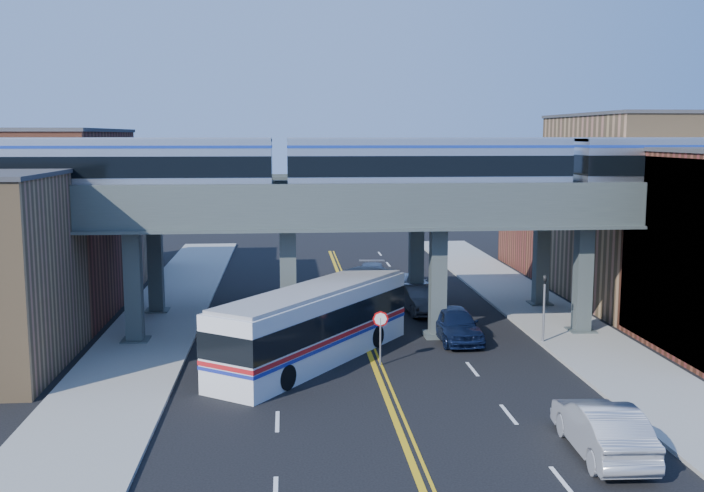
{
  "coord_description": "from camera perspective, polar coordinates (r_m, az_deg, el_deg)",
  "views": [
    {
      "loc": [
        -4.1,
        -32.72,
        10.81
      ],
      "look_at": [
        -0.83,
        5.51,
        5.37
      ],
      "focal_mm": 40.0,
      "sensor_mm": 36.0,
      "label": 1
    }
  ],
  "objects": [
    {
      "name": "ground",
      "position": [
        34.71,
        2.18,
        -10.09
      ],
      "size": [
        120.0,
        120.0,
        0.0
      ],
      "primitive_type": "plane",
      "color": "black",
      "rests_on": "ground"
    },
    {
      "name": "sidewalk_west",
      "position": [
        44.67,
        -14.35,
        -6.09
      ],
      "size": [
        5.0,
        70.0,
        0.16
      ],
      "primitive_type": "cube",
      "color": "gray",
      "rests_on": "ground"
    },
    {
      "name": "sidewalk_east",
      "position": [
        46.73,
        14.83,
        -5.49
      ],
      "size": [
        5.0,
        70.0,
        0.16
      ],
      "primitive_type": "cube",
      "color": "gray",
      "rests_on": "ground"
    },
    {
      "name": "building_west_b",
      "position": [
        51.09,
        -21.23,
        1.55
      ],
      "size": [
        8.0,
        14.0,
        11.0
      ],
      "primitive_type": "cube",
      "color": "brown",
      "rests_on": "ground"
    },
    {
      "name": "building_west_c",
      "position": [
        63.75,
        -17.91,
        1.54
      ],
      "size": [
        8.0,
        10.0,
        8.0
      ],
      "primitive_type": "cube",
      "color": "olive",
      "rests_on": "ground"
    },
    {
      "name": "building_east_b",
      "position": [
        53.92,
        19.94,
        2.46
      ],
      "size": [
        8.0,
        14.0,
        12.0
      ],
      "primitive_type": "cube",
      "color": "olive",
      "rests_on": "ground"
    },
    {
      "name": "building_east_c",
      "position": [
        66.03,
        15.17,
        2.3
      ],
      "size": [
        8.0,
        10.0,
        9.0
      ],
      "primitive_type": "cube",
      "color": "brown",
      "rests_on": "ground"
    },
    {
      "name": "mural_panel",
      "position": [
        41.63,
        21.8,
        -0.89
      ],
      "size": [
        0.1,
        9.5,
        9.5
      ],
      "primitive_type": "cube",
      "color": "teal",
      "rests_on": "ground"
    },
    {
      "name": "elevated_viaduct_near",
      "position": [
        41.16,
        0.86,
        2.01
      ],
      "size": [
        52.0,
        3.6,
        7.4
      ],
      "color": "#475251",
      "rests_on": "ground"
    },
    {
      "name": "elevated_viaduct_far",
      "position": [
        48.1,
        0.03,
        2.89
      ],
      "size": [
        52.0,
        3.6,
        7.4
      ],
      "color": "#475251",
      "rests_on": "ground"
    },
    {
      "name": "transit_train",
      "position": [
        41.43,
        5.53,
        5.8
      ],
      "size": [
        45.6,
        2.86,
        3.33
      ],
      "color": "black",
      "rests_on": "elevated_viaduct_near"
    },
    {
      "name": "stop_sign",
      "position": [
        37.12,
        2.08,
        -6.06
      ],
      "size": [
        0.76,
        0.09,
        2.63
      ],
      "color": "slate",
      "rests_on": "ground"
    },
    {
      "name": "traffic_signal",
      "position": [
        41.82,
        13.8,
        -3.92
      ],
      "size": [
        0.15,
        0.18,
        4.1
      ],
      "color": "slate",
      "rests_on": "ground"
    },
    {
      "name": "transit_bus",
      "position": [
        37.84,
        -2.76,
        -5.77
      ],
      "size": [
        10.16,
        12.6,
        3.44
      ],
      "rotation": [
        0.0,
        0.0,
        0.95
      ],
      "color": "silver",
      "rests_on": "ground"
    },
    {
      "name": "car_lane_a",
      "position": [
        42.06,
        7.53,
        -5.64
      ],
      "size": [
        2.38,
        5.37,
        1.8
      ],
      "primitive_type": "imported",
      "rotation": [
        0.0,
        0.0,
        0.05
      ],
      "color": "#0F1937",
      "rests_on": "ground"
    },
    {
      "name": "car_lane_b",
      "position": [
        48.43,
        4.9,
        -3.84
      ],
      "size": [
        2.34,
        5.3,
        1.69
      ],
      "primitive_type": "imported",
      "rotation": [
        0.0,
        0.0,
        0.11
      ],
      "color": "#343437",
      "rests_on": "ground"
    },
    {
      "name": "car_lane_c",
      "position": [
        53.19,
        4.34,
        -2.88
      ],
      "size": [
        2.58,
        5.34,
        1.47
      ],
      "primitive_type": "imported",
      "rotation": [
        0.0,
        0.0,
        0.03
      ],
      "color": "white",
      "rests_on": "ground"
    },
    {
      "name": "car_lane_d",
      "position": [
        56.18,
        1.48,
        -2.19
      ],
      "size": [
        2.82,
        5.81,
        1.63
      ],
      "primitive_type": "imported",
      "rotation": [
        0.0,
        0.0,
        -0.1
      ],
      "color": "#98979C",
      "rests_on": "ground"
    },
    {
      "name": "car_parked_curb",
      "position": [
        28.69,
        17.74,
        -12.5
      ],
      "size": [
        2.18,
        5.67,
        1.84
      ],
      "primitive_type": "imported",
      "rotation": [
        0.0,
        0.0,
        3.1
      ],
      "color": "#9FA0A4",
      "rests_on": "ground"
    }
  ]
}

